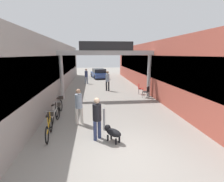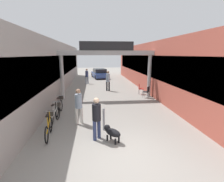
{
  "view_description": "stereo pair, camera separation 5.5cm",
  "coord_description": "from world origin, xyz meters",
  "px_view_note": "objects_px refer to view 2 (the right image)",
  "views": [
    {
      "loc": [
        -1.07,
        -5.16,
        3.3
      ],
      "look_at": [
        0.0,
        4.32,
        1.3
      ],
      "focal_mm": 28.0,
      "sensor_mm": 36.0,
      "label": 1
    },
    {
      "loc": [
        -1.02,
        -5.17,
        3.3
      ],
      "look_at": [
        0.0,
        4.32,
        1.3
      ],
      "focal_mm": 28.0,
      "sensor_mm": 36.0,
      "label": 2
    }
  ],
  "objects_px": {
    "pedestrian_carrying_crate": "(108,79)",
    "pedestrian_elderly_walking": "(87,75)",
    "cafe_chair_black_nearer": "(147,91)",
    "pedestrian_with_dog": "(97,116)",
    "bicycle_silver_second": "(55,114)",
    "bicycle_black_third": "(59,106)",
    "dog_on_leash": "(112,132)",
    "bollard_post_metal": "(104,119)",
    "cafe_chair_red_farther": "(140,88)",
    "pedestrian_companion": "(79,104)",
    "parked_car_blue": "(100,73)",
    "bicycle_orange_nearest": "(49,126)"
  },
  "relations": [
    {
      "from": "bicycle_black_third",
      "to": "cafe_chair_black_nearer",
      "type": "distance_m",
      "value": 6.75
    },
    {
      "from": "dog_on_leash",
      "to": "parked_car_blue",
      "type": "height_order",
      "value": "parked_car_blue"
    },
    {
      "from": "pedestrian_with_dog",
      "to": "bicycle_silver_second",
      "type": "relative_size",
      "value": 1.01
    },
    {
      "from": "cafe_chair_black_nearer",
      "to": "parked_car_blue",
      "type": "relative_size",
      "value": 0.21
    },
    {
      "from": "pedestrian_companion",
      "to": "bicycle_silver_second",
      "type": "distance_m",
      "value": 1.35
    },
    {
      "from": "pedestrian_elderly_walking",
      "to": "pedestrian_with_dog",
      "type": "bearing_deg",
      "value": -86.49
    },
    {
      "from": "dog_on_leash",
      "to": "cafe_chair_red_farther",
      "type": "bearing_deg",
      "value": 67.62
    },
    {
      "from": "pedestrian_elderly_walking",
      "to": "bollard_post_metal",
      "type": "relative_size",
      "value": 1.69
    },
    {
      "from": "pedestrian_with_dog",
      "to": "bicycle_silver_second",
      "type": "xyz_separation_m",
      "value": [
        -2.01,
        1.98,
        -0.53
      ]
    },
    {
      "from": "pedestrian_with_dog",
      "to": "pedestrian_carrying_crate",
      "type": "relative_size",
      "value": 0.92
    },
    {
      "from": "bicycle_orange_nearest",
      "to": "parked_car_blue",
      "type": "xyz_separation_m",
      "value": [
        2.73,
        18.04,
        0.21
      ]
    },
    {
      "from": "pedestrian_with_dog",
      "to": "bicycle_orange_nearest",
      "type": "height_order",
      "value": "pedestrian_with_dog"
    },
    {
      "from": "bollard_post_metal",
      "to": "cafe_chair_red_farther",
      "type": "height_order",
      "value": "bollard_post_metal"
    },
    {
      "from": "dog_on_leash",
      "to": "pedestrian_elderly_walking",
      "type": "bearing_deg",
      "value": 95.79
    },
    {
      "from": "bicycle_black_third",
      "to": "bicycle_silver_second",
      "type": "bearing_deg",
      "value": -88.36
    },
    {
      "from": "bicycle_orange_nearest",
      "to": "bicycle_black_third",
      "type": "xyz_separation_m",
      "value": [
        -0.11,
        2.88,
        0.0
      ]
    },
    {
      "from": "bollard_post_metal",
      "to": "cafe_chair_red_farther",
      "type": "relative_size",
      "value": 1.14
    },
    {
      "from": "dog_on_leash",
      "to": "bicycle_black_third",
      "type": "xyz_separation_m",
      "value": [
        -2.62,
        3.59,
        0.06
      ]
    },
    {
      "from": "bicycle_black_third",
      "to": "cafe_chair_black_nearer",
      "type": "xyz_separation_m",
      "value": [
        6.05,
        3.0,
        0.1
      ]
    },
    {
      "from": "pedestrian_carrying_crate",
      "to": "cafe_chair_black_nearer",
      "type": "bearing_deg",
      "value": -47.24
    },
    {
      "from": "cafe_chair_black_nearer",
      "to": "bicycle_orange_nearest",
      "type": "bearing_deg",
      "value": -135.29
    },
    {
      "from": "dog_on_leash",
      "to": "cafe_chair_red_farther",
      "type": "height_order",
      "value": "cafe_chair_red_farther"
    },
    {
      "from": "pedestrian_carrying_crate",
      "to": "bicycle_orange_nearest",
      "type": "height_order",
      "value": "pedestrian_carrying_crate"
    },
    {
      "from": "dog_on_leash",
      "to": "bicycle_orange_nearest",
      "type": "relative_size",
      "value": 0.48
    },
    {
      "from": "pedestrian_elderly_walking",
      "to": "parked_car_blue",
      "type": "height_order",
      "value": "pedestrian_elderly_walking"
    },
    {
      "from": "pedestrian_companion",
      "to": "dog_on_leash",
      "type": "distance_m",
      "value": 2.44
    },
    {
      "from": "pedestrian_companion",
      "to": "dog_on_leash",
      "type": "bearing_deg",
      "value": -54.1
    },
    {
      "from": "bicycle_orange_nearest",
      "to": "cafe_chair_black_nearer",
      "type": "xyz_separation_m",
      "value": [
        5.94,
        5.88,
        0.1
      ]
    },
    {
      "from": "dog_on_leash",
      "to": "bicycle_orange_nearest",
      "type": "height_order",
      "value": "bicycle_orange_nearest"
    },
    {
      "from": "pedestrian_carrying_crate",
      "to": "bicycle_orange_nearest",
      "type": "xyz_separation_m",
      "value": [
        -3.17,
        -8.87,
        -0.63
      ]
    },
    {
      "from": "bollard_post_metal",
      "to": "cafe_chair_red_farther",
      "type": "xyz_separation_m",
      "value": [
        3.48,
        6.79,
        0.02
      ]
    },
    {
      "from": "bicycle_silver_second",
      "to": "bicycle_black_third",
      "type": "relative_size",
      "value": 1.0
    },
    {
      "from": "pedestrian_with_dog",
      "to": "pedestrian_elderly_walking",
      "type": "relative_size",
      "value": 0.99
    },
    {
      "from": "dog_on_leash",
      "to": "pedestrian_with_dog",
      "type": "bearing_deg",
      "value": 157.55
    },
    {
      "from": "pedestrian_with_dog",
      "to": "pedestrian_elderly_walking",
      "type": "height_order",
      "value": "pedestrian_elderly_walking"
    },
    {
      "from": "pedestrian_elderly_walking",
      "to": "bicycle_silver_second",
      "type": "xyz_separation_m",
      "value": [
        -1.17,
        -11.64,
        -0.55
      ]
    },
    {
      "from": "bollard_post_metal",
      "to": "cafe_chair_red_farther",
      "type": "bearing_deg",
      "value": 62.91
    },
    {
      "from": "bicycle_orange_nearest",
      "to": "parked_car_blue",
      "type": "relative_size",
      "value": 0.4
    },
    {
      "from": "parked_car_blue",
      "to": "pedestrian_companion",
      "type": "bearing_deg",
      "value": -95.43
    },
    {
      "from": "bicycle_black_third",
      "to": "bicycle_orange_nearest",
      "type": "bearing_deg",
      "value": -87.81
    },
    {
      "from": "pedestrian_companion",
      "to": "bicycle_orange_nearest",
      "type": "height_order",
      "value": "pedestrian_companion"
    },
    {
      "from": "pedestrian_with_dog",
      "to": "bicycle_black_third",
      "type": "bearing_deg",
      "value": 121.42
    },
    {
      "from": "bicycle_silver_second",
      "to": "bicycle_black_third",
      "type": "height_order",
      "value": "same"
    },
    {
      "from": "pedestrian_carrying_crate",
      "to": "pedestrian_elderly_walking",
      "type": "bearing_deg",
      "value": 115.76
    },
    {
      "from": "cafe_chair_black_nearer",
      "to": "pedestrian_with_dog",
      "type": "bearing_deg",
      "value": -122.17
    },
    {
      "from": "pedestrian_elderly_walking",
      "to": "bollard_post_metal",
      "type": "height_order",
      "value": "pedestrian_elderly_walking"
    },
    {
      "from": "pedestrian_elderly_walking",
      "to": "cafe_chair_red_farther",
      "type": "relative_size",
      "value": 1.93
    },
    {
      "from": "pedestrian_carrying_crate",
      "to": "pedestrian_elderly_walking",
      "type": "distance_m",
      "value": 4.75
    },
    {
      "from": "bicycle_orange_nearest",
      "to": "pedestrian_carrying_crate",
      "type": "bearing_deg",
      "value": 70.35
    },
    {
      "from": "cafe_chair_black_nearer",
      "to": "pedestrian_companion",
      "type": "bearing_deg",
      "value": -135.82
    }
  ]
}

